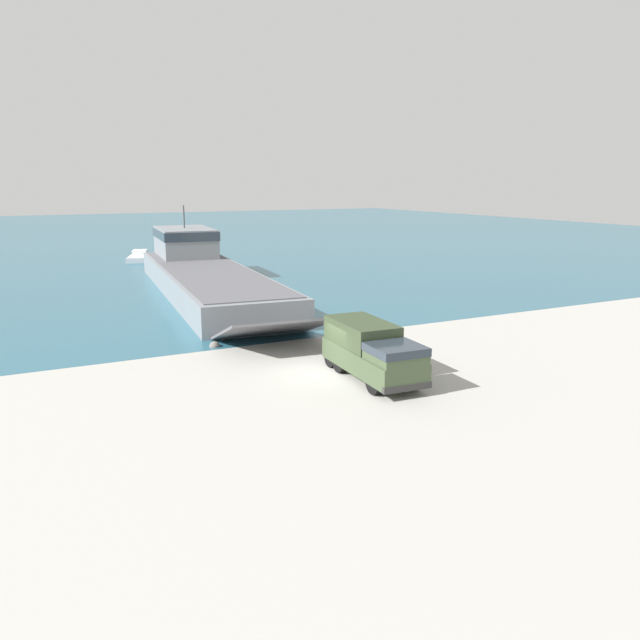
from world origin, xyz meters
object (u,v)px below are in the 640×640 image
soldier_on_ramp (411,354)px  landing_craft (202,270)px  military_truck (372,350)px  moored_boat_b (140,257)px

soldier_on_ramp → landing_craft: bearing=178.3°
military_truck → soldier_on_ramp: 2.62m
military_truck → soldier_on_ramp: (2.56, 0.15, -0.56)m
military_truck → moored_boat_b: military_truck is taller
military_truck → moored_boat_b: 57.50m
moored_boat_b → soldier_on_ramp: bearing=112.2°
landing_craft → moored_boat_b: (-0.70, 26.28, -1.42)m
landing_craft → military_truck: bearing=-84.7°
landing_craft → soldier_on_ramp: landing_craft is taller
soldier_on_ramp → military_truck: bearing=-92.9°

